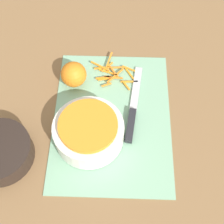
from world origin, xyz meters
TOP-DOWN VIEW (x-y plane):
  - ground_plane at (0.00, 0.00)m, footprint 4.00×4.00m
  - cutting_board at (0.00, 0.00)m, footprint 0.46×0.33m
  - bowl_speckled at (-0.07, 0.06)m, footprint 0.19×0.19m
  - knife at (0.00, -0.06)m, footprint 0.27×0.05m
  - orange_left at (0.12, 0.12)m, footprint 0.08×0.08m
  - peel_pile at (0.16, 0.00)m, footprint 0.15×0.15m

SIDE VIEW (x-z plane):
  - ground_plane at x=0.00m, z-range 0.00..0.00m
  - cutting_board at x=0.00m, z-range 0.00..0.01m
  - peel_pile at x=0.16m, z-range 0.01..0.01m
  - knife at x=0.00m, z-range 0.00..0.02m
  - bowl_speckled at x=-0.07m, z-range 0.00..0.08m
  - orange_left at x=0.12m, z-range 0.01..0.08m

